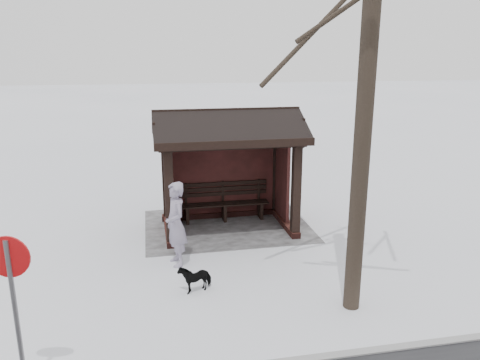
# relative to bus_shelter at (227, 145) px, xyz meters

# --- Properties ---
(ground) EXTENTS (120.00, 120.00, 0.00)m
(ground) POSITION_rel_bus_shelter_xyz_m (0.00, 0.16, -2.17)
(ground) COLOR white
(ground) RESTS_ON ground
(trampled_patch) EXTENTS (4.20, 3.20, 0.02)m
(trampled_patch) POSITION_rel_bus_shelter_xyz_m (0.00, -0.04, -2.16)
(trampled_patch) COLOR gray
(trampled_patch) RESTS_ON ground
(bus_shelter) EXTENTS (3.60, 2.40, 3.09)m
(bus_shelter) POSITION_rel_bus_shelter_xyz_m (0.00, 0.00, 0.00)
(bus_shelter) COLOR #341613
(bus_shelter) RESTS_ON ground
(pedestrian) EXTENTS (0.58, 0.75, 1.81)m
(pedestrian) POSITION_rel_bus_shelter_xyz_m (1.43, 2.00, -1.26)
(pedestrian) COLOR #90879E
(pedestrian) RESTS_ON ground
(dog) EXTENTS (0.68, 0.49, 0.53)m
(dog) POSITION_rel_bus_shelter_xyz_m (1.17, 3.22, -1.90)
(dog) COLOR black
(dog) RESTS_ON ground
(road_sign) EXTENTS (0.55, 0.15, 2.18)m
(road_sign) POSITION_rel_bus_shelter_xyz_m (3.70, 5.44, -0.58)
(road_sign) COLOR slate
(road_sign) RESTS_ON ground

